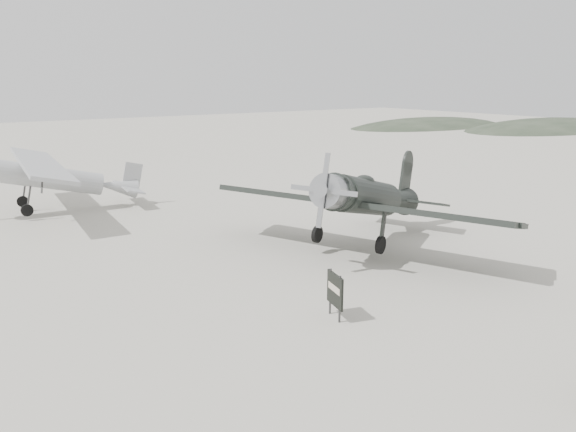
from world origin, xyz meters
name	(u,v)px	position (x,y,z in m)	size (l,w,h in m)	color
ground	(332,279)	(0.00, 0.00, 0.00)	(160.00, 160.00, 0.00)	#9B968A
hill_east_north	(550,128)	(60.00, 28.00, 0.00)	(36.00, 18.00, 6.00)	#2B3627
hill_northeast	(429,126)	(50.00, 40.00, 0.00)	(32.00, 16.00, 5.20)	#2B3627
lowwing_monoplane	(369,198)	(3.46, 2.04, 1.98)	(8.66, 11.40, 3.75)	black
highwing_monoplane	(54,173)	(-5.23, 15.21, 1.97)	(7.89, 11.11, 3.15)	#A2A5A7
sign_board	(335,291)	(-1.94, -2.47, 0.80)	(0.29, 0.92, 1.34)	#333333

